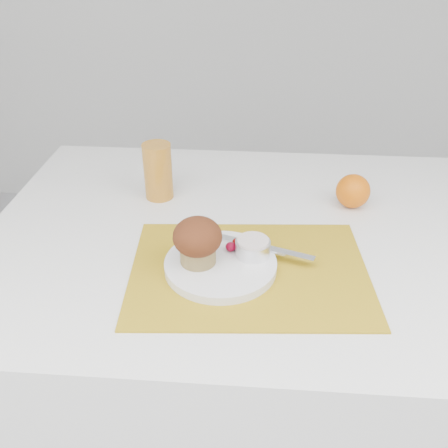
# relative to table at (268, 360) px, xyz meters

# --- Properties ---
(table) EXTENTS (1.20, 0.80, 0.75)m
(table) POSITION_rel_table_xyz_m (0.00, 0.00, 0.00)
(table) COLOR white
(table) RESTS_ON ground
(placemat) EXTENTS (0.45, 0.35, 0.00)m
(placemat) POSITION_rel_table_xyz_m (-0.05, -0.14, 0.38)
(placemat) COLOR #B69019
(placemat) RESTS_ON table
(plate) EXTENTS (0.23, 0.23, 0.02)m
(plate) POSITION_rel_table_xyz_m (-0.10, -0.14, 0.39)
(plate) COLOR white
(plate) RESTS_ON placemat
(ramekin) EXTENTS (0.07, 0.07, 0.03)m
(ramekin) POSITION_rel_table_xyz_m (-0.05, -0.11, 0.41)
(ramekin) COLOR silver
(ramekin) RESTS_ON plate
(cream) EXTENTS (0.08, 0.08, 0.01)m
(cream) POSITION_rel_table_xyz_m (-0.05, -0.11, 0.42)
(cream) COLOR silver
(cream) RESTS_ON ramekin
(raspberry_near) EXTENTS (0.02, 0.02, 0.02)m
(raspberry_near) POSITION_rel_table_xyz_m (-0.09, -0.10, 0.40)
(raspberry_near) COLOR #5A0215
(raspberry_near) RESTS_ON plate
(raspberry_far) EXTENTS (0.02, 0.02, 0.02)m
(raspberry_far) POSITION_rel_table_xyz_m (-0.08, -0.09, 0.40)
(raspberry_far) COLOR #510202
(raspberry_far) RESTS_ON plate
(butter_knife) EXTENTS (0.20, 0.08, 0.01)m
(butter_knife) POSITION_rel_table_xyz_m (-0.03, -0.09, 0.40)
(butter_knife) COLOR silver
(butter_knife) RESTS_ON plate
(orange) EXTENTS (0.07, 0.07, 0.07)m
(orange) POSITION_rel_table_xyz_m (0.17, 0.12, 0.41)
(orange) COLOR orange
(orange) RESTS_ON table
(juice_glass) EXTENTS (0.08, 0.08, 0.13)m
(juice_glass) POSITION_rel_table_xyz_m (-0.27, 0.13, 0.44)
(juice_glass) COLOR #C07B24
(juice_glass) RESTS_ON table
(muffin) EXTENTS (0.09, 0.09, 0.09)m
(muffin) POSITION_rel_table_xyz_m (-0.14, -0.14, 0.44)
(muffin) COLOR olive
(muffin) RESTS_ON plate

